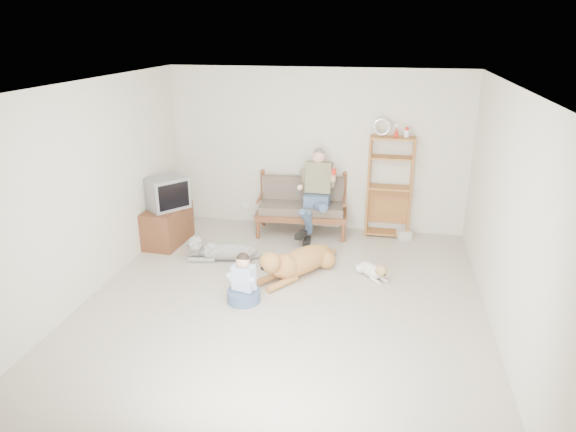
% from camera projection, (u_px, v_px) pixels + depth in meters
% --- Properties ---
extents(floor, '(5.50, 5.50, 0.00)m').
position_uv_depth(floor, '(284.00, 302.00, 6.53)').
color(floor, beige).
rests_on(floor, ground).
extents(ceiling, '(5.50, 5.50, 0.00)m').
position_uv_depth(ceiling, '(283.00, 85.00, 5.59)').
color(ceiling, silver).
rests_on(ceiling, ground).
extents(wall_back, '(5.00, 0.00, 5.00)m').
position_uv_depth(wall_back, '(316.00, 150.00, 8.59)').
color(wall_back, beige).
rests_on(wall_back, ground).
extents(wall_front, '(5.00, 0.00, 5.00)m').
position_uv_depth(wall_front, '(204.00, 328.00, 3.53)').
color(wall_front, beige).
rests_on(wall_front, ground).
extents(wall_left, '(0.00, 5.50, 5.50)m').
position_uv_depth(wall_left, '(91.00, 190.00, 6.51)').
color(wall_left, beige).
rests_on(wall_left, ground).
extents(wall_right, '(0.00, 5.50, 5.50)m').
position_uv_depth(wall_right, '(507.00, 216.00, 5.61)').
color(wall_right, beige).
rests_on(wall_right, ground).
extents(loveseat, '(1.56, 0.83, 0.95)m').
position_uv_depth(loveseat, '(302.00, 205.00, 8.62)').
color(loveseat, brown).
rests_on(loveseat, ground).
extents(man, '(0.56, 0.80, 1.29)m').
position_uv_depth(man, '(315.00, 199.00, 8.29)').
color(man, '#496087').
rests_on(man, loveseat).
extents(etagere, '(0.74, 0.32, 1.96)m').
position_uv_depth(etagere, '(389.00, 186.00, 8.36)').
color(etagere, '#A26A33').
rests_on(etagere, ground).
extents(book_stack, '(0.26, 0.22, 0.14)m').
position_uv_depth(book_stack, '(404.00, 235.00, 8.47)').
color(book_stack, beige).
rests_on(book_stack, ground).
extents(tv_stand, '(0.56, 0.93, 0.60)m').
position_uv_depth(tv_stand, '(167.00, 225.00, 8.24)').
color(tv_stand, brown).
rests_on(tv_stand, ground).
extents(crt_tv, '(0.75, 0.77, 0.50)m').
position_uv_depth(crt_tv, '(167.00, 193.00, 8.05)').
color(crt_tv, gray).
rests_on(crt_tv, tv_stand).
extents(wall_outlet, '(0.12, 0.02, 0.08)m').
position_uv_depth(wall_outlet, '(246.00, 205.00, 9.17)').
color(wall_outlet, white).
rests_on(wall_outlet, ground).
extents(golden_retriever, '(1.04, 1.44, 0.50)m').
position_uv_depth(golden_retriever, '(296.00, 262.00, 7.18)').
color(golden_retriever, '#B88440').
rests_on(golden_retriever, ground).
extents(shaggy_dog, '(1.26, 0.47, 0.38)m').
position_uv_depth(shaggy_dog, '(221.00, 250.00, 7.68)').
color(shaggy_dog, silver).
rests_on(shaggy_dog, ground).
extents(terrier, '(0.50, 0.55, 0.26)m').
position_uv_depth(terrier, '(373.00, 271.00, 7.14)').
color(terrier, white).
rests_on(terrier, ground).
extents(child, '(0.42, 0.42, 0.67)m').
position_uv_depth(child, '(244.00, 284.00, 6.48)').
color(child, '#496087').
rests_on(child, ground).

